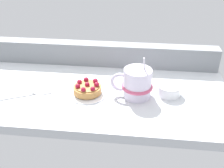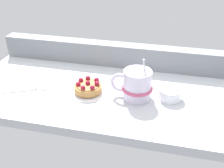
{
  "view_description": "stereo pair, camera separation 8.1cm",
  "coord_description": "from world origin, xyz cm",
  "px_view_note": "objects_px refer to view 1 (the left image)",
  "views": [
    {
      "loc": [
        13.3,
        -71.66,
        45.0
      ],
      "look_at": [
        5.51,
        -2.69,
        3.92
      ],
      "focal_mm": 42.45,
      "sensor_mm": 36.0,
      "label": 1
    },
    {
      "loc": [
        21.24,
        -70.29,
        45.0
      ],
      "look_at": [
        5.51,
        -2.69,
        3.92
      ],
      "focal_mm": 42.45,
      "sensor_mm": 36.0,
      "label": 2
    }
  ],
  "objects_px": {
    "dessert_plate": "(88,93)",
    "coffee_mug": "(136,83)",
    "sugar_bowl": "(169,90)",
    "raspberry_tart": "(87,88)",
    "dessert_fork": "(22,96)"
  },
  "relations": [
    {
      "from": "sugar_bowl",
      "to": "dessert_fork",
      "type": "bearing_deg",
      "value": -172.26
    },
    {
      "from": "raspberry_tart",
      "to": "coffee_mug",
      "type": "bearing_deg",
      "value": 2.2
    },
    {
      "from": "raspberry_tart",
      "to": "coffee_mug",
      "type": "distance_m",
      "value": 0.15
    },
    {
      "from": "raspberry_tart",
      "to": "sugar_bowl",
      "type": "distance_m",
      "value": 0.25
    },
    {
      "from": "coffee_mug",
      "to": "dessert_fork",
      "type": "bearing_deg",
      "value": -172.96
    },
    {
      "from": "dessert_plate",
      "to": "dessert_fork",
      "type": "xyz_separation_m",
      "value": [
        -0.2,
        -0.04,
        -0.0
      ]
    },
    {
      "from": "dessert_plate",
      "to": "sugar_bowl",
      "type": "distance_m",
      "value": 0.25
    },
    {
      "from": "raspberry_tart",
      "to": "dessert_fork",
      "type": "distance_m",
      "value": 0.2
    },
    {
      "from": "dessert_plate",
      "to": "coffee_mug",
      "type": "relative_size",
      "value": 0.92
    },
    {
      "from": "dessert_plate",
      "to": "coffee_mug",
      "type": "height_order",
      "value": "coffee_mug"
    },
    {
      "from": "sugar_bowl",
      "to": "raspberry_tart",
      "type": "bearing_deg",
      "value": -174.58
    },
    {
      "from": "raspberry_tart",
      "to": "coffee_mug",
      "type": "height_order",
      "value": "coffee_mug"
    },
    {
      "from": "dessert_plate",
      "to": "sugar_bowl",
      "type": "height_order",
      "value": "sugar_bowl"
    },
    {
      "from": "dessert_plate",
      "to": "dessert_fork",
      "type": "bearing_deg",
      "value": -169.38
    },
    {
      "from": "sugar_bowl",
      "to": "coffee_mug",
      "type": "bearing_deg",
      "value": -169.91
    }
  ]
}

